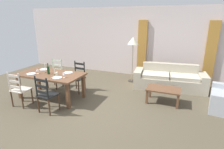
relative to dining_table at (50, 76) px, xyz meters
name	(u,v)px	position (x,y,z in m)	size (l,w,h in m)	color
ground_plane	(90,106)	(1.29, -0.06, -0.67)	(9.60, 9.60, 0.02)	#4F4635
wall_far	(128,42)	(1.29, 3.24, 0.69)	(9.60, 0.16, 2.70)	beige
curtain_panel_left	(142,49)	(1.92, 3.10, 0.44)	(0.35, 0.08, 2.20)	#AE7931
curtain_panel_right	(210,53)	(4.32, 3.10, 0.44)	(0.35, 0.08, 2.20)	#AE7931
dining_table	(50,76)	(0.00, 0.00, 0.00)	(1.90, 0.96, 0.75)	brown
dining_chair_near_left	(19,89)	(-0.42, -0.74, -0.19)	(0.43, 0.42, 0.96)	beige
dining_chair_near_right	(46,94)	(0.48, -0.74, -0.19)	(0.45, 0.43, 0.96)	black
dining_chair_far_left	(56,73)	(-0.48, 0.79, -0.19)	(0.42, 0.40, 0.96)	beige
dining_chair_far_right	(78,77)	(0.44, 0.74, -0.19)	(0.45, 0.43, 0.96)	black
dinner_plate_near_left	(31,74)	(-0.45, -0.25, 0.10)	(0.24, 0.24, 0.02)	white
fork_near_left	(27,73)	(-0.60, -0.25, 0.09)	(0.02, 0.17, 0.01)	silver
dinner_plate_near_right	(57,78)	(0.45, -0.25, 0.10)	(0.24, 0.24, 0.02)	white
fork_near_right	(53,77)	(0.30, -0.25, 0.09)	(0.02, 0.17, 0.01)	silver
dinner_plate_far_left	(44,69)	(-0.45, 0.25, 0.10)	(0.24, 0.24, 0.02)	white
fork_far_left	(40,69)	(-0.60, 0.25, 0.09)	(0.02, 0.17, 0.01)	silver
dinner_plate_far_right	(68,73)	(0.45, 0.25, 0.10)	(0.24, 0.24, 0.02)	white
fork_far_right	(64,72)	(0.30, 0.25, 0.09)	(0.02, 0.17, 0.01)	silver
wine_bottle	(48,70)	(0.00, -0.05, 0.20)	(0.07, 0.07, 0.32)	#143819
wine_glass_near_left	(37,70)	(-0.32, -0.14, 0.20)	(0.06, 0.06, 0.16)	white
wine_glass_near_right	(64,74)	(0.60, -0.15, 0.20)	(0.06, 0.06, 0.16)	white
coffee_cup_primary	(57,74)	(0.29, -0.06, 0.13)	(0.07, 0.07, 0.09)	beige
candle_tall	(45,70)	(-0.18, 0.02, 0.17)	(0.05, 0.05, 0.30)	#998C66
candle_short	(55,73)	(0.20, -0.04, 0.13)	(0.05, 0.05, 0.15)	#998C66
couch	(169,80)	(3.11, 2.14, -0.37)	(2.36, 1.08, 0.80)	#B8AE97
coffee_table	(163,91)	(3.08, 0.92, -0.31)	(0.90, 0.56, 0.42)	brown
standing_lamp	(133,43)	(1.77, 2.32, 0.75)	(0.40, 0.40, 1.64)	#332D28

